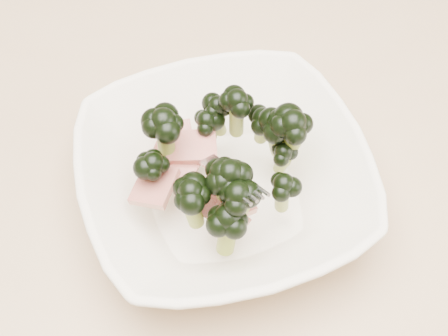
% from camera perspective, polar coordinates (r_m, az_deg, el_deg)
% --- Properties ---
extents(dining_table, '(1.20, 0.80, 0.75)m').
position_cam_1_polar(dining_table, '(0.65, -4.72, -13.03)').
color(dining_table, tan).
rests_on(dining_table, ground).
extents(broccoli_dish, '(0.32, 0.32, 0.11)m').
position_cam_1_polar(broccoli_dish, '(0.57, 0.06, -0.72)').
color(broccoli_dish, '#EEE1CA').
rests_on(broccoli_dish, dining_table).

